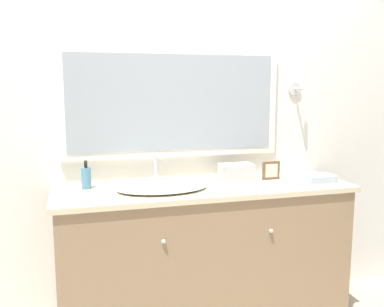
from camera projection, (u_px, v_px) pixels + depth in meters
The scene contains 7 objects.
wall_back at pixel (191, 116), 2.76m from camera, with size 8.00×0.18×2.55m.
vanity_counter at pixel (204, 256), 2.61m from camera, with size 1.77×0.55×0.88m.
sink_basin at pixel (162, 187), 2.45m from camera, with size 0.52×0.38×0.18m.
soap_bottle at pixel (86, 177), 2.47m from camera, with size 0.06×0.06×0.17m.
appliance_box at pixel (236, 172), 2.70m from camera, with size 0.21×0.13×0.10m.
picture_frame at pixel (271, 170), 2.71m from camera, with size 0.12×0.01×0.12m.
hand_towel_near_sink at pixel (319, 178), 2.66m from camera, with size 0.18×0.13×0.04m.
Camera 1 is at (-0.75, -2.09, 1.47)m, focal length 40.00 mm.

